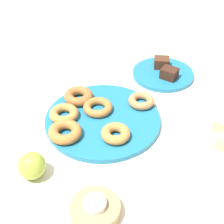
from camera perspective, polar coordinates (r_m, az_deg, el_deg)
ground_plane at (r=1.00m, az=-1.60°, el=-1.62°), size 2.40×2.40×0.00m
donut_plate at (r=0.99m, az=-1.61°, el=-1.28°), size 0.35×0.35×0.02m
donut_0 at (r=1.05m, az=-5.81°, el=2.74°), size 0.13×0.13×0.03m
donut_1 at (r=1.00m, az=-2.47°, el=0.82°), size 0.12×0.12×0.02m
donut_2 at (r=1.03m, az=5.10°, el=1.95°), size 0.11×0.11×0.02m
donut_3 at (r=0.92m, az=-8.11°, el=-3.43°), size 0.13×0.13×0.03m
donut_4 at (r=0.91m, az=0.62°, el=-3.74°), size 0.09×0.09×0.03m
donut_5 at (r=0.99m, az=-8.31°, el=-0.30°), size 0.12×0.12×0.03m
cake_plate at (r=1.21m, az=8.80°, el=6.52°), size 0.22×0.22×0.01m
brownie_near at (r=1.23m, az=8.58°, el=8.45°), size 0.06×0.07×0.04m
brownie_far at (r=1.17m, az=9.86°, el=6.61°), size 0.06×0.06×0.04m
candle_holder at (r=0.77m, az=-2.91°, el=-16.51°), size 0.11×0.11×0.03m
tealight at (r=0.75m, az=-2.97°, el=-15.56°), size 0.05×0.05×0.01m
fruit_bowl at (r=0.95m, az=17.65°, el=-5.00°), size 0.19×0.19×0.03m
melon_chunk_left at (r=0.95m, az=18.33°, el=-2.22°), size 0.04×0.04×0.04m
melon_chunk_right at (r=0.90m, az=18.64°, el=-5.00°), size 0.04×0.04×0.04m
apple at (r=0.85m, az=-13.69°, el=-8.99°), size 0.07×0.07×0.07m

